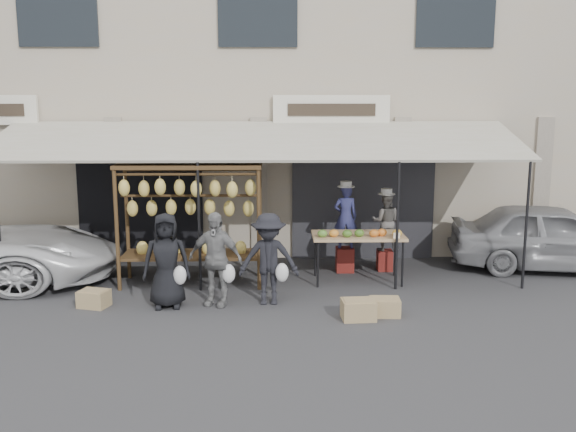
# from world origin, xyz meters

# --- Properties ---
(ground_plane) EXTENTS (90.00, 90.00, 0.00)m
(ground_plane) POSITION_xyz_m (0.00, 0.00, 0.00)
(ground_plane) COLOR #2D2D30
(shophouse) EXTENTS (24.00, 6.15, 7.30)m
(shophouse) POSITION_xyz_m (-0.00, 6.50, 3.65)
(shophouse) COLOR #A99F8F
(shophouse) RESTS_ON ground_plane
(awning) EXTENTS (10.00, 2.35, 2.92)m
(awning) POSITION_xyz_m (0.01, 2.28, 2.57)
(awning) COLOR beige
(awning) RESTS_ON ground_plane
(banana_rack) EXTENTS (2.60, 0.90, 2.24)m
(banana_rack) POSITION_xyz_m (-1.20, 1.52, 1.57)
(banana_rack) COLOR #462F1A
(banana_rack) RESTS_ON ground_plane
(produce_table) EXTENTS (1.70, 0.90, 1.04)m
(produce_table) POSITION_xyz_m (1.87, 1.61, 0.87)
(produce_table) COLOR tan
(produce_table) RESTS_ON ground_plane
(vendor_left) EXTENTS (0.46, 0.30, 1.25)m
(vendor_left) POSITION_xyz_m (1.71, 2.37, 1.10)
(vendor_left) COLOR navy
(vendor_left) RESTS_ON stool_left
(vendor_right) EXTENTS (0.64, 0.54, 1.16)m
(vendor_right) POSITION_xyz_m (2.52, 2.43, 0.99)
(vendor_right) COLOR #63605C
(vendor_right) RESTS_ON stool_right
(customer_left) EXTENTS (0.82, 0.58, 1.57)m
(customer_left) POSITION_xyz_m (-1.44, 0.24, 0.78)
(customer_left) COLOR black
(customer_left) RESTS_ON ground_plane
(customer_mid) EXTENTS (0.99, 0.63, 1.57)m
(customer_mid) POSITION_xyz_m (-0.65, 0.32, 0.79)
(customer_mid) COLOR gray
(customer_mid) RESTS_ON ground_plane
(customer_right) EXTENTS (1.00, 0.59, 1.54)m
(customer_right) POSITION_xyz_m (0.23, 0.37, 0.77)
(customer_right) COLOR black
(customer_right) RESTS_ON ground_plane
(stool_left) EXTENTS (0.39, 0.39, 0.48)m
(stool_left) POSITION_xyz_m (1.71, 2.37, 0.24)
(stool_left) COLOR maroon
(stool_left) RESTS_ON ground_plane
(stool_right) EXTENTS (0.36, 0.36, 0.41)m
(stool_right) POSITION_xyz_m (2.52, 2.43, 0.21)
(stool_right) COLOR maroon
(stool_right) RESTS_ON ground_plane
(crate_near_a) EXTENTS (0.54, 0.43, 0.31)m
(crate_near_a) POSITION_xyz_m (1.63, -0.43, 0.15)
(crate_near_a) COLOR tan
(crate_near_a) RESTS_ON ground_plane
(crate_near_b) EXTENTS (0.48, 0.37, 0.28)m
(crate_near_b) POSITION_xyz_m (2.07, -0.26, 0.14)
(crate_near_b) COLOR tan
(crate_near_b) RESTS_ON ground_plane
(crate_far) EXTENTS (0.54, 0.47, 0.28)m
(crate_far) POSITION_xyz_m (-2.65, 0.26, 0.14)
(crate_far) COLOR tan
(crate_far) RESTS_ON ground_plane
(sedan) EXTENTS (4.17, 2.22, 1.35)m
(sedan) POSITION_xyz_m (5.85, 2.42, 0.67)
(sedan) COLOR gray
(sedan) RESTS_ON ground_plane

